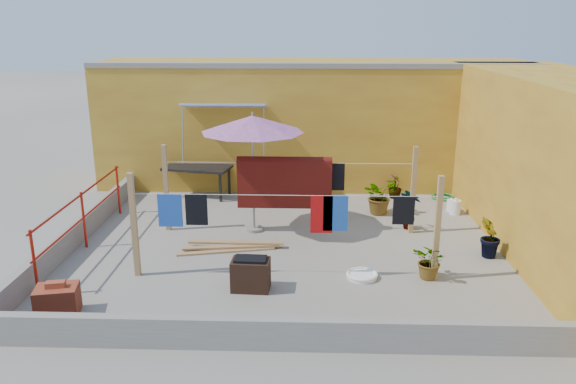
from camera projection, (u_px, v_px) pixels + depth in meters
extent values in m
plane|color=#9E998E|center=(287.00, 246.00, 10.83)|extent=(80.00, 80.00, 0.00)
cube|color=gold|center=(313.00, 122.00, 14.85)|extent=(11.00, 2.40, 3.20)
cube|color=gray|center=(314.00, 66.00, 13.40)|extent=(11.00, 0.35, 0.12)
cube|color=#2D51B2|center=(225.00, 106.00, 13.25)|extent=(2.00, 0.79, 0.22)
cylinder|color=gray|center=(183.00, 136.00, 13.11)|extent=(0.03, 0.30, 1.28)
cylinder|color=gray|center=(264.00, 136.00, 13.05)|extent=(0.03, 0.30, 1.28)
cube|color=gold|center=(573.00, 168.00, 10.19)|extent=(2.40, 9.00, 3.20)
cube|color=gray|center=(278.00, 334.00, 7.34)|extent=(8.30, 0.16, 0.44)
cube|color=gray|center=(78.00, 232.00, 10.90)|extent=(0.16, 7.30, 0.44)
cylinder|color=#A71D10|center=(34.00, 263.00, 8.69)|extent=(0.05, 0.05, 1.10)
cylinder|color=#A71D10|center=(84.00, 220.00, 10.60)|extent=(0.05, 0.05, 1.10)
cylinder|color=#A71D10|center=(118.00, 190.00, 12.52)|extent=(0.05, 0.05, 1.10)
cylinder|color=#A71D10|center=(81.00, 195.00, 10.46)|extent=(0.04, 4.20, 0.04)
cylinder|color=#A71D10|center=(84.00, 218.00, 10.59)|extent=(0.04, 4.20, 0.04)
cube|color=tan|center=(134.00, 225.00, 9.31)|extent=(0.09, 0.09, 1.80)
cube|color=tan|center=(437.00, 229.00, 9.15)|extent=(0.09, 0.09, 1.80)
cube|color=tan|center=(413.00, 191.00, 11.25)|extent=(0.09, 0.09, 1.80)
cube|color=tan|center=(166.00, 188.00, 11.42)|extent=(0.09, 0.09, 1.80)
cylinder|color=silver|center=(284.00, 195.00, 9.07)|extent=(5.00, 0.01, 0.01)
cylinder|color=silver|center=(289.00, 163.00, 11.18)|extent=(5.00, 0.01, 0.01)
cube|color=#4F110D|center=(285.00, 184.00, 11.30)|extent=(1.90, 0.22, 0.97)
cube|color=black|center=(335.00, 177.00, 11.22)|extent=(0.36, 0.02, 0.56)
cube|color=brown|center=(259.00, 176.00, 11.27)|extent=(0.39, 0.02, 0.54)
cube|color=#1F4EAD|center=(170.00, 210.00, 9.21)|extent=(0.40, 0.02, 0.56)
cube|color=black|center=(196.00, 210.00, 9.19)|extent=(0.36, 0.02, 0.53)
cube|color=#B10E0F|center=(321.00, 214.00, 9.14)|extent=(0.36, 0.02, 0.64)
cube|color=#1F4EAD|center=(336.00, 213.00, 9.13)|extent=(0.40, 0.02, 0.60)
cube|color=black|center=(404.00, 211.00, 9.07)|extent=(0.35, 0.02, 0.48)
cylinder|color=gray|center=(254.00, 229.00, 11.62)|extent=(0.37, 0.37, 0.06)
cylinder|color=gray|center=(253.00, 176.00, 11.29)|extent=(0.04, 0.04, 2.35)
cone|color=#C067A3|center=(252.00, 124.00, 10.99)|extent=(2.64, 2.64, 0.33)
cylinder|color=gray|center=(252.00, 115.00, 10.94)|extent=(0.04, 0.04, 0.10)
cube|color=black|center=(197.00, 168.00, 13.76)|extent=(1.73, 1.10, 0.06)
cube|color=black|center=(166.00, 184.00, 13.72)|extent=(0.06, 0.06, 0.70)
cube|color=black|center=(177.00, 177.00, 14.32)|extent=(0.06, 0.06, 0.70)
cube|color=black|center=(220.00, 188.00, 13.41)|extent=(0.06, 0.06, 0.70)
cube|color=black|center=(229.00, 181.00, 14.01)|extent=(0.06, 0.06, 0.70)
cube|color=#9B3A23|center=(57.00, 301.00, 8.23)|extent=(0.67, 0.55, 0.43)
cube|color=#A14226|center=(55.00, 284.00, 8.15)|extent=(0.29, 0.18, 0.09)
cube|color=tan|center=(226.00, 251.00, 10.52)|extent=(1.82, 0.52, 0.04)
cube|color=tan|center=(231.00, 247.00, 10.62)|extent=(1.83, 0.36, 0.04)
cube|color=tan|center=(236.00, 242.00, 10.72)|extent=(1.83, 0.15, 0.04)
cube|color=#311C13|center=(251.00, 275.00, 8.99)|extent=(0.63, 0.44, 0.51)
cube|color=black|center=(250.00, 259.00, 8.91)|extent=(0.52, 0.33, 0.04)
cylinder|color=white|center=(362.00, 276.00, 9.45)|extent=(0.50, 0.50, 0.07)
torus|color=white|center=(362.00, 274.00, 9.44)|extent=(0.54, 0.54, 0.05)
cylinder|color=white|center=(455.00, 207.00, 12.58)|extent=(0.24, 0.24, 0.32)
cylinder|color=white|center=(456.00, 199.00, 12.52)|extent=(0.06, 0.06, 0.05)
cylinder|color=white|center=(451.00, 205.00, 12.79)|extent=(0.20, 0.20, 0.27)
cylinder|color=white|center=(452.00, 199.00, 12.74)|extent=(0.05, 0.05, 0.05)
torus|color=#1A7829|center=(443.00, 197.00, 13.76)|extent=(0.56, 0.56, 0.04)
torus|color=#1A7829|center=(443.00, 196.00, 13.75)|extent=(0.47, 0.47, 0.04)
imported|color=#245C1A|center=(380.00, 195.00, 12.56)|extent=(1.00, 0.99, 0.84)
imported|color=#245C1A|center=(395.00, 186.00, 13.72)|extent=(0.33, 0.33, 0.58)
imported|color=#245C1A|center=(410.00, 209.00, 11.60)|extent=(0.55, 0.54, 0.87)
imported|color=#245C1A|center=(490.00, 237.00, 10.15)|extent=(0.47, 0.53, 0.80)
imported|color=#245C1A|center=(431.00, 261.00, 9.35)|extent=(0.75, 0.74, 0.63)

